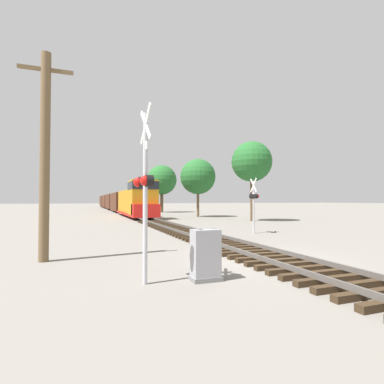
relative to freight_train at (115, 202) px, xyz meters
name	(u,v)px	position (x,y,z in m)	size (l,w,h in m)	color
ground_plane	(264,259)	(0.00, -56.19, -1.82)	(400.00, 400.00, 0.00)	slate
rail_track_bed	(264,255)	(0.00, -56.19, -1.68)	(2.60, 160.00, 0.31)	#382819
freight_train	(115,202)	(0.00, 0.00, 0.00)	(2.90, 72.12, 4.33)	#B77A14
crossing_signal_near	(144,185)	(-4.73, -57.97, 0.69)	(0.38, 1.01, 4.54)	#B7B7BC
crossing_signal_far	(254,199)	(4.14, -48.78, 0.39)	(0.43, 1.01, 3.55)	#B7B7BC
relay_cabinet	(205,255)	(-3.13, -58.18, -1.16)	(0.80, 0.53, 1.35)	slate
utility_pole	(45,154)	(-7.48, -54.00, 1.94)	(1.80, 0.34, 7.33)	brown
tree_far_right	(252,162)	(10.00, -38.88, 4.24)	(4.14, 4.14, 8.17)	brown
tree_mid_background	(198,177)	(7.55, -29.85, 3.32)	(4.53, 4.53, 7.42)	brown
tree_deep_background	(162,180)	(6.73, -14.21, 3.87)	(5.23, 5.23, 8.33)	brown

